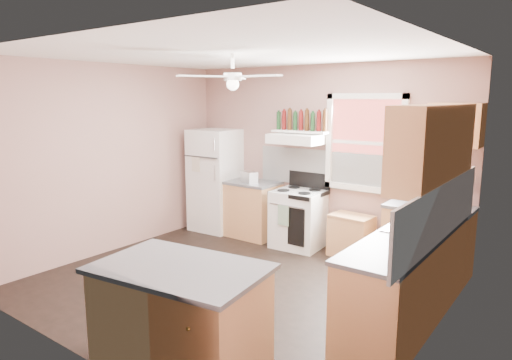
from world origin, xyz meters
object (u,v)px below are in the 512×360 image
Objects in this scene: toaster at (249,177)px; island at (181,321)px; refrigerator at (216,180)px; stove at (299,219)px; cart at (351,237)px.

island is at bearing -39.36° from toaster.
refrigerator is at bearing -163.83° from toaster.
cart is (0.83, 0.06, -0.14)m from stove.
refrigerator reaches higher than toaster.
stove reaches higher than cart.
refrigerator reaches higher than cart.
stove is (1.63, 0.03, -0.42)m from refrigerator.
island is at bearing -55.74° from refrigerator.
refrigerator is 0.79m from toaster.
toaster is 0.22× the size of island.
refrigerator is 1.32× the size of island.
refrigerator is at bearing 176.84° from stove.
toaster is at bearing 111.11° from island.
refrigerator reaches higher than stove.
island is (1.73, -3.18, -0.56)m from toaster.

